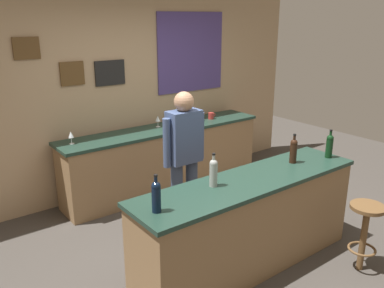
{
  "coord_description": "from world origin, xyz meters",
  "views": [
    {
      "loc": [
        -2.5,
        -2.8,
        2.34
      ],
      "look_at": [
        -0.04,
        0.45,
        1.05
      ],
      "focal_mm": 37.49,
      "sensor_mm": 36.0,
      "label": 1
    }
  ],
  "objects": [
    {
      "name": "wine_glass_c",
      "position": [
        0.46,
        1.65,
        1.01
      ],
      "size": [
        0.07,
        0.07,
        0.16
      ],
      "color": "silver",
      "rests_on": "side_counter"
    },
    {
      "name": "ground_plane",
      "position": [
        0.0,
        0.0,
        0.0
      ],
      "size": [
        10.0,
        10.0,
        0.0
      ],
      "primitive_type": "plane",
      "color": "#423D38"
    },
    {
      "name": "wine_bottle_d",
      "position": [
        1.08,
        -0.47,
        1.06
      ],
      "size": [
        0.07,
        0.07,
        0.31
      ],
      "color": "black",
      "rests_on": "bar_counter"
    },
    {
      "name": "bartender",
      "position": [
        -0.12,
        0.48,
        0.94
      ],
      "size": [
        0.52,
        0.21,
        1.62
      ],
      "color": "#384766",
      "rests_on": "ground_plane"
    },
    {
      "name": "bar_stool",
      "position": [
        0.83,
        -1.11,
        0.46
      ],
      "size": [
        0.32,
        0.32,
        0.68
      ],
      "color": "brown",
      "rests_on": "ground_plane"
    },
    {
      "name": "side_counter",
      "position": [
        0.4,
        1.65,
        0.45
      ],
      "size": [
        2.98,
        0.56,
        0.9
      ],
      "color": "olive",
      "rests_on": "ground_plane"
    },
    {
      "name": "wine_glass_d",
      "position": [
        0.64,
        1.56,
        1.01
      ],
      "size": [
        0.07,
        0.07,
        0.16
      ],
      "color": "silver",
      "rests_on": "side_counter"
    },
    {
      "name": "coffee_mug",
      "position": [
        1.22,
        1.64,
        0.95
      ],
      "size": [
        0.12,
        0.08,
        0.09
      ],
      "color": "#B2332D",
      "rests_on": "side_counter"
    },
    {
      "name": "bar_counter",
      "position": [
        0.0,
        -0.4,
        0.46
      ],
      "size": [
        2.41,
        0.6,
        0.92
      ],
      "color": "olive",
      "rests_on": "ground_plane"
    },
    {
      "name": "wine_bottle_c",
      "position": [
        0.65,
        -0.35,
        1.06
      ],
      "size": [
        0.07,
        0.07,
        0.31
      ],
      "color": "black",
      "rests_on": "bar_counter"
    },
    {
      "name": "wine_glass_b",
      "position": [
        0.35,
        1.74,
        1.01
      ],
      "size": [
        0.07,
        0.07,
        0.16
      ],
      "color": "silver",
      "rests_on": "side_counter"
    },
    {
      "name": "wine_bottle_a",
      "position": [
        -1.04,
        -0.43,
        1.06
      ],
      "size": [
        0.07,
        0.07,
        0.31
      ],
      "color": "black",
      "rests_on": "bar_counter"
    },
    {
      "name": "wine_glass_a",
      "position": [
        -0.89,
        1.7,
        1.01
      ],
      "size": [
        0.07,
        0.07,
        0.16
      ],
      "color": "silver",
      "rests_on": "side_counter"
    },
    {
      "name": "back_wall",
      "position": [
        0.02,
        2.03,
        1.42
      ],
      "size": [
        6.0,
        0.09,
        2.8
      ],
      "color": "tan",
      "rests_on": "ground_plane"
    },
    {
      "name": "wine_bottle_b",
      "position": [
        -0.38,
        -0.32,
        1.06
      ],
      "size": [
        0.07,
        0.07,
        0.31
      ],
      "color": "#999E99",
      "rests_on": "bar_counter"
    },
    {
      "name": "wine_glass_e",
      "position": [
        1.03,
        1.64,
        1.01
      ],
      "size": [
        0.07,
        0.07,
        0.16
      ],
      "color": "silver",
      "rests_on": "side_counter"
    }
  ]
}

